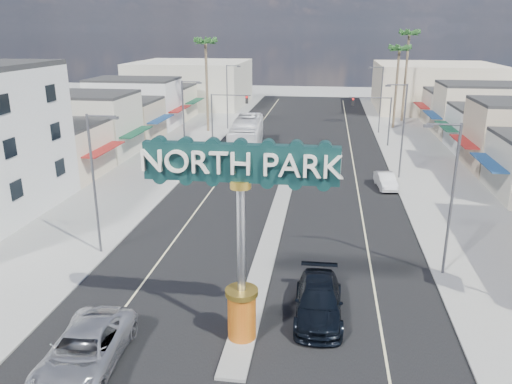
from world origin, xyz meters
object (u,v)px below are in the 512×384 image
(suv_left, at_px, (84,351))
(car_parked_left, at_px, (236,157))
(traffic_signal_right, at_px, (375,111))
(streetlight_r_mid, at_px, (402,127))
(palm_right_far, at_px, (409,38))
(streetlight_r_far, at_px, (380,96))
(palm_right_mid, at_px, (399,53))
(city_bus, at_px, (247,136))
(gateway_sign, at_px, (241,221))
(palm_left_far, at_px, (206,47))
(car_parked_right, at_px, (386,181))
(streetlight_l_near, at_px, (96,178))
(traffic_signal_left, at_px, (226,108))
(streetlight_l_mid, at_px, (185,121))
(streetlight_l_far, at_px, (228,94))
(suv_right, at_px, (319,301))
(streetlight_r_near, at_px, (450,193))

(suv_left, xyz_separation_m, car_parked_left, (0.26, 34.00, -0.02))
(traffic_signal_right, relative_size, suv_left, 0.95)
(streetlight_r_mid, relative_size, palm_right_far, 0.64)
(streetlight_r_far, height_order, palm_right_far, palm_right_far)
(palm_right_mid, relative_size, city_bus, 0.89)
(gateway_sign, distance_m, palm_right_far, 62.20)
(traffic_signal_right, bearing_deg, palm_left_far, 164.85)
(streetlight_r_far, bearing_deg, car_parked_right, -93.25)
(streetlight_l_near, bearing_deg, traffic_signal_right, 60.01)
(gateway_sign, height_order, traffic_signal_left, gateway_sign)
(streetlight_l_mid, bearing_deg, palm_left_far, 97.31)
(palm_left_far, xyz_separation_m, city_bus, (7.27, -11.05, -9.61))
(traffic_signal_right, height_order, palm_right_mid, palm_right_mid)
(streetlight_r_far, bearing_deg, suv_left, -107.45)
(streetlight_l_far, bearing_deg, suv_right, -73.70)
(traffic_signal_left, height_order, streetlight_r_far, streetlight_r_far)
(car_parked_right, bearing_deg, suv_right, -110.68)
(traffic_signal_left, xyz_separation_m, streetlight_l_far, (-1.25, 8.01, 0.79))
(streetlight_r_far, bearing_deg, streetlight_l_far, 180.00)
(palm_right_mid, relative_size, car_parked_right, 2.90)
(gateway_sign, height_order, streetlight_r_mid, gateway_sign)
(gateway_sign, relative_size, palm_left_far, 0.70)
(traffic_signal_left, xyz_separation_m, palm_left_far, (-3.82, 6.01, 7.22))
(traffic_signal_left, xyz_separation_m, car_parked_right, (18.18, -17.22, -3.59))
(city_bus, bearing_deg, palm_left_far, 118.86)
(city_bus, bearing_deg, streetlight_l_mid, -122.17)
(traffic_signal_left, bearing_deg, suv_right, -72.25)
(gateway_sign, height_order, palm_left_far, palm_left_far)
(streetlight_l_near, bearing_deg, palm_right_far, 63.94)
(streetlight_r_near, xyz_separation_m, suv_right, (-6.97, -5.50, -4.23))
(traffic_signal_right, height_order, streetlight_l_far, streetlight_l_far)
(gateway_sign, xyz_separation_m, streetlight_l_mid, (-10.43, 28.02, -0.86))
(suv_right, bearing_deg, streetlight_r_far, 80.64)
(streetlight_r_mid, bearing_deg, city_bus, 151.02)
(streetlight_l_mid, xyz_separation_m, streetlight_r_near, (20.87, -20.00, 0.00))
(traffic_signal_left, height_order, palm_left_far, palm_left_far)
(streetlight_l_mid, bearing_deg, suv_right, -61.42)
(streetlight_l_far, relative_size, streetlight_r_far, 1.00)
(streetlight_r_near, xyz_separation_m, streetlight_r_far, (0.00, 42.00, 0.00))
(gateway_sign, relative_size, streetlight_l_far, 1.02)
(suv_left, bearing_deg, streetlight_l_near, 107.46)
(traffic_signal_left, relative_size, palm_right_far, 0.43)
(streetlight_l_far, height_order, streetlight_r_far, same)
(streetlight_r_near, relative_size, car_parked_left, 1.80)
(streetlight_r_far, xyz_separation_m, car_parked_right, (-1.43, -25.23, -4.38))
(streetlight_l_near, relative_size, palm_right_far, 0.64)
(streetlight_l_mid, distance_m, suv_left, 31.56)
(palm_left_far, xyz_separation_m, car_parked_right, (22.00, -23.23, -10.81))
(suv_left, height_order, suv_right, suv_left)
(car_parked_left, bearing_deg, traffic_signal_right, 29.45)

